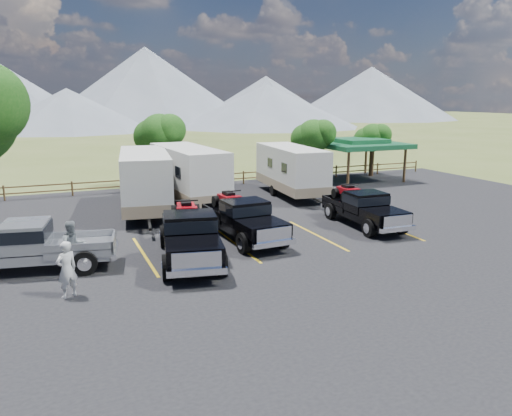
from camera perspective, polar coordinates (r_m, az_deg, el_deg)
name	(u,v)px	position (r m, az deg, el deg)	size (l,w,h in m)	color
ground	(323,268)	(19.27, 7.62, -6.79)	(320.00, 320.00, 0.00)	#4C5926
asphalt_lot	(288,246)	(21.77, 3.64, -4.36)	(44.00, 34.00, 0.04)	black
stall_lines	(278,240)	(22.63, 2.52, -3.63)	(12.12, 5.50, 0.01)	gold
tree_ne_a	(313,137)	(37.53, 6.54, 8.11)	(3.11, 2.92, 4.76)	#312313
tree_ne_b	(372,138)	(41.62, 13.15, 7.81)	(2.77, 2.59, 4.27)	#312313
tree_north	(159,134)	(35.50, -10.97, 8.28)	(3.46, 3.24, 5.25)	#312313
rail_fence	(218,178)	(36.41, -4.37, 3.46)	(36.12, 0.12, 1.00)	brown
pavilion	(359,144)	(39.69, 11.65, 7.16)	(6.20, 6.20, 3.22)	brown
mountain_range	(50,90)	(121.63, -22.51, 12.36)	(209.00, 71.00, 20.00)	slate
rig_left	(190,234)	(19.85, -7.59, -2.96)	(3.25, 6.70, 2.15)	black
rig_center	(243,218)	(22.59, -1.52, -1.10)	(2.41, 6.15, 2.02)	black
rig_right	(363,207)	(25.46, 12.14, 0.09)	(2.27, 5.89, 1.94)	black
trailer_left	(145,181)	(28.20, -12.56, 3.00)	(3.69, 9.78, 3.38)	silver
trailer_center	(189,175)	(30.10, -7.72, 3.79)	(3.01, 9.80, 3.40)	silver
trailer_right	(291,170)	(32.50, 4.00, 4.32)	(2.99, 9.19, 3.18)	silver
pickup_silver	(31,245)	(20.20, -24.30, -3.93)	(6.43, 3.02, 1.85)	gray
person_a	(67,269)	(17.13, -20.82, -6.57)	(0.68, 0.45, 1.87)	silver
person_b	(73,247)	(19.44, -20.16, -4.17)	(0.94, 0.73, 1.94)	slate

